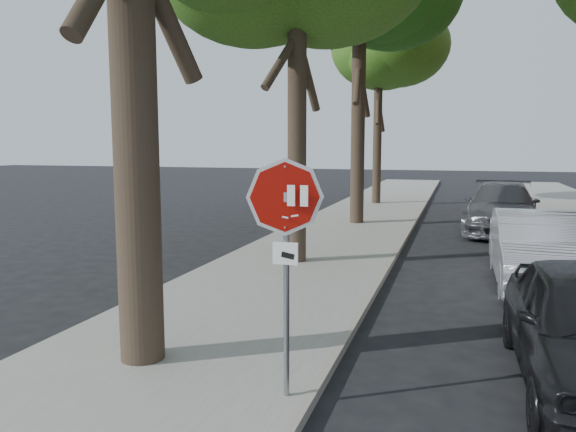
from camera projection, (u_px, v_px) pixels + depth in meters
name	position (u px, v px, depth m)	size (l,w,h in m)	color
ground	(349.00, 414.00, 6.00)	(120.00, 120.00, 0.00)	black
sidewalk_left	(343.00, 232.00, 18.10)	(4.00, 55.00, 0.12)	gray
curb_left	(407.00, 235.00, 17.51)	(0.12, 55.00, 0.13)	#9E9384
curb_right	(562.00, 242.00, 16.23)	(0.12, 55.00, 0.13)	#9E9384
stop_sign	(286.00, 232.00, 5.93)	(0.76, 0.34, 2.61)	gray
tree_far	(379.00, 50.00, 25.91)	(5.29, 4.91, 9.33)	black
car_b	(536.00, 249.00, 11.42)	(1.59, 4.56, 1.50)	#B3B4BC
car_c	(501.00, 208.00, 18.52)	(2.26, 5.55, 1.61)	#4E4E53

